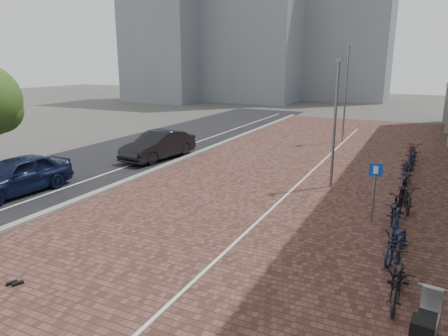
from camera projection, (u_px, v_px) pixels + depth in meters
ground at (132, 259)px, 11.74m from camera, size 140.00×140.00×0.00m
plaza_brick at (309, 170)px, 21.35m from camera, size 14.50×42.00×0.04m
street_asphalt at (137, 151)px, 26.00m from camera, size 8.00×50.00×0.03m
curb at (191, 156)px, 24.33m from camera, size 0.35×42.00×0.14m
lane_line at (164, 154)px, 25.15m from camera, size 0.12×44.00×0.00m
parking_line at (313, 170)px, 21.26m from camera, size 0.10×30.00×0.00m
car_navy at (16, 175)px, 17.41m from camera, size 2.18×4.87×1.62m
car_dark at (159, 145)px, 23.67m from camera, size 2.31×5.06×1.61m
shoes at (14, 284)px, 10.36m from camera, size 0.44×0.41×0.09m
scooter_front at (425, 329)px, 7.73m from camera, size 0.76×1.81×1.21m
parking_sign at (375, 184)px, 14.09m from camera, size 0.45×0.11×2.14m
lamp_near at (335, 126)px, 17.84m from camera, size 0.12×0.12×5.52m
lamp_far at (345, 95)px, 28.01m from camera, size 0.12×0.12×6.54m
bike_row at (406, 188)px, 16.67m from camera, size 1.22×18.12×1.05m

